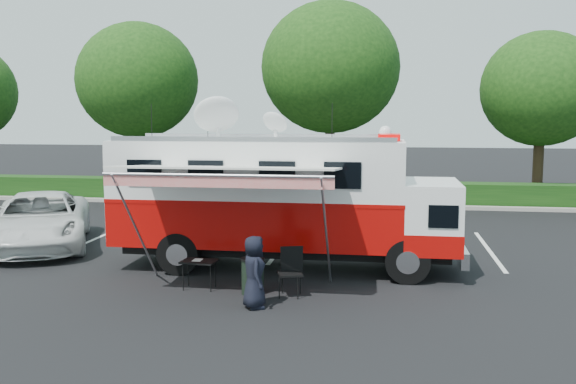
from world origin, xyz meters
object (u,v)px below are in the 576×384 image
command_truck (282,199)px  trash_bin (253,276)px  folding_table (199,263)px  white_suv (41,247)px

command_truck → trash_bin: (-0.26, -2.43, -1.39)m
trash_bin → folding_table: bearing=171.0°
white_suv → trash_bin: white_suv is taller
white_suv → folding_table: bearing=-55.9°
white_suv → trash_bin: (7.22, -3.89, 0.40)m
white_suv → trash_bin: 8.21m
command_truck → trash_bin: bearing=-96.1°
command_truck → white_suv: command_truck is taller
folding_table → trash_bin: 1.30m
command_truck → trash_bin: command_truck is taller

